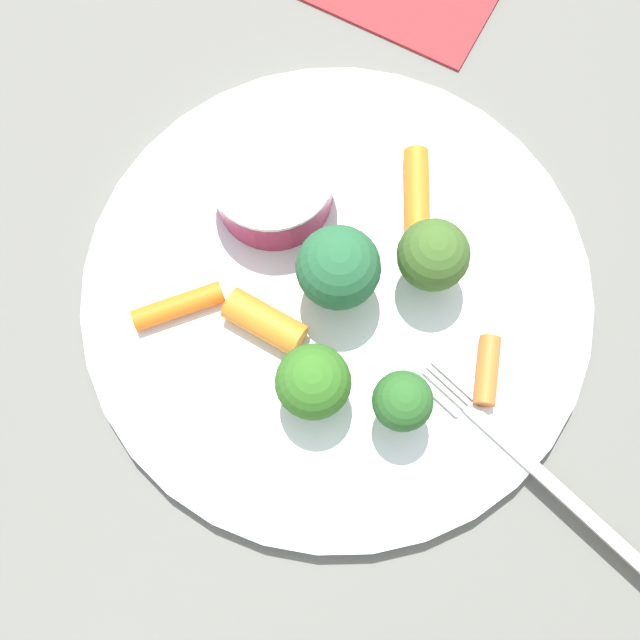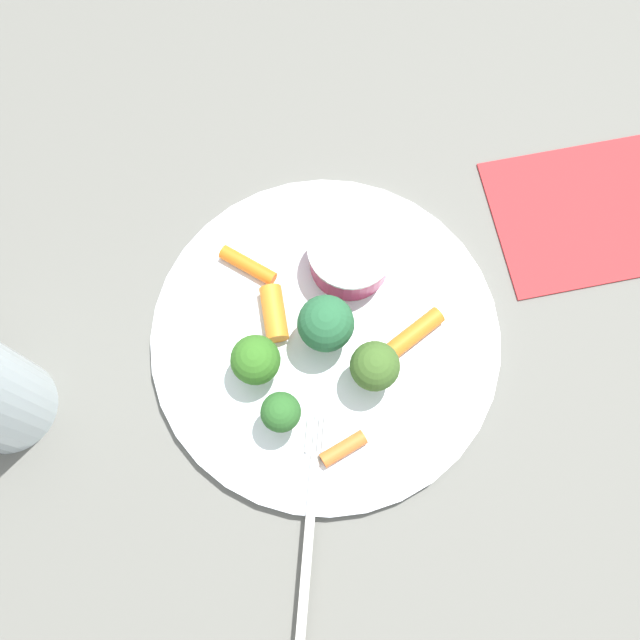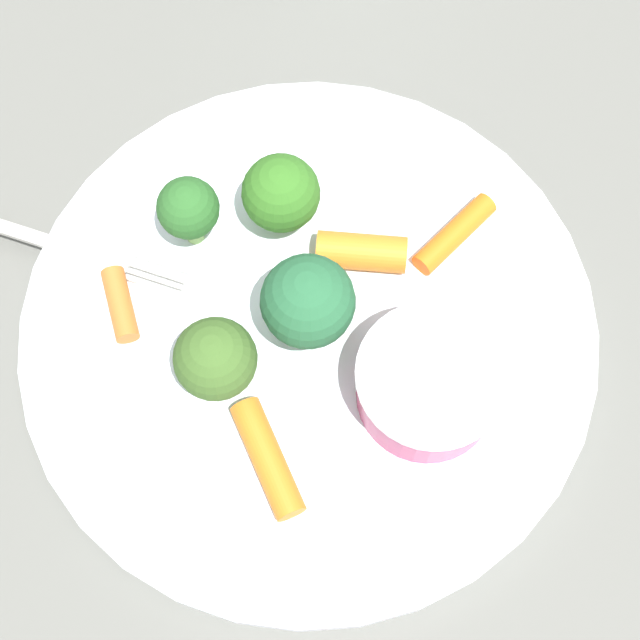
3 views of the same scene
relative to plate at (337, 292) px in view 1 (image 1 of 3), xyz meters
name	(u,v)px [view 1 (image 1 of 3)]	position (x,y,z in m)	size (l,w,h in m)	color
ground_plane	(337,296)	(0.00, 0.00, -0.01)	(2.40, 2.40, 0.00)	#60605A
plate	(337,292)	(0.00, 0.00, 0.00)	(0.27, 0.27, 0.01)	white
sauce_cup	(273,184)	(0.01, 0.06, 0.02)	(0.07, 0.07, 0.03)	#932147
broccoli_floret_0	(433,256)	(0.04, -0.03, 0.04)	(0.04, 0.04, 0.05)	#87C570
broccoli_floret_1	(340,268)	(0.00, 0.00, 0.04)	(0.04, 0.04, 0.05)	#84C169
broccoli_floret_2	(402,402)	(-0.02, -0.07, 0.03)	(0.03, 0.03, 0.04)	#8FBB63
broccoli_floret_3	(313,382)	(-0.05, -0.03, 0.03)	(0.04, 0.04, 0.05)	#96AE58
carrot_stick_0	(178,306)	(-0.07, 0.04, 0.01)	(0.01, 0.01, 0.05)	orange
carrot_stick_1	(417,196)	(0.07, 0.01, 0.01)	(0.01, 0.01, 0.05)	orange
carrot_stick_2	(265,322)	(-0.04, 0.01, 0.01)	(0.02, 0.02, 0.04)	orange
carrot_stick_3	(487,370)	(0.03, -0.08, 0.01)	(0.01, 0.01, 0.04)	orange
fork	(552,484)	(0.01, -0.14, 0.01)	(0.03, 0.17, 0.00)	beige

